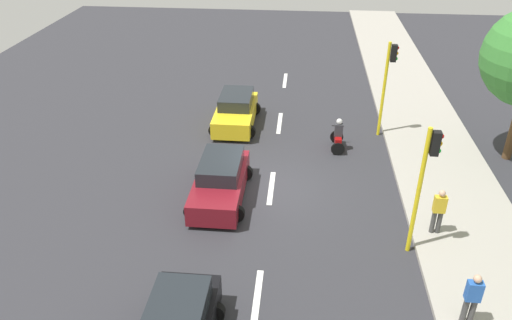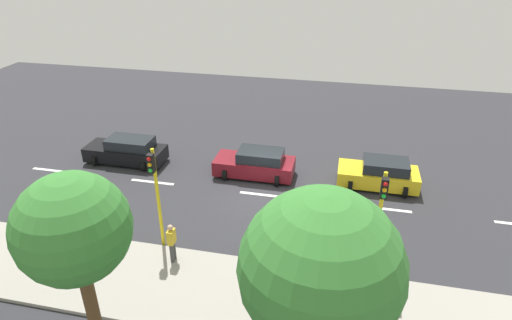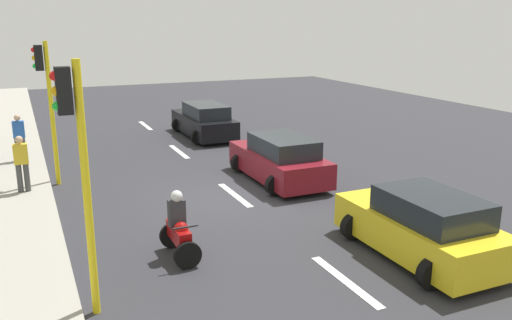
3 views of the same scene
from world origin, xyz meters
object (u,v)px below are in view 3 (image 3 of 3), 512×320
(car_maroon, at_px, (280,160))
(car_yellow_cab, at_px, (422,226))
(pedestrian_by_tree, at_px, (21,162))
(pedestrian_near_signal, at_px, (19,136))
(motorcycle, at_px, (179,230))
(traffic_light_midblock, at_px, (78,155))
(traffic_light_corner, at_px, (47,93))
(car_black, at_px, (204,121))

(car_maroon, bearing_deg, car_yellow_cab, 92.32)
(car_maroon, height_order, pedestrian_by_tree, pedestrian_by_tree)
(car_yellow_cab, xyz_separation_m, pedestrian_near_signal, (7.92, -12.15, 0.35))
(car_yellow_cab, height_order, motorcycle, motorcycle)
(pedestrian_near_signal, xyz_separation_m, pedestrian_by_tree, (-0.01, 4.01, 0.00))
(traffic_light_midblock, bearing_deg, car_yellow_cab, 176.00)
(car_maroon, xyz_separation_m, motorcycle, (4.62, 4.33, -0.07))
(pedestrian_near_signal, height_order, traffic_light_midblock, traffic_light_midblock)
(car_yellow_cab, xyz_separation_m, car_maroon, (0.26, -6.47, 0.00))
(traffic_light_corner, bearing_deg, car_yellow_cab, 127.83)
(motorcycle, height_order, traffic_light_corner, traffic_light_corner)
(pedestrian_by_tree, relative_size, traffic_light_midblock, 0.38)
(car_yellow_cab, relative_size, pedestrian_by_tree, 2.40)
(car_maroon, xyz_separation_m, traffic_light_corner, (6.74, -2.55, 2.22))
(motorcycle, bearing_deg, car_yellow_cab, 156.38)
(car_yellow_cab, bearing_deg, pedestrian_near_signal, -56.88)
(traffic_light_corner, bearing_deg, pedestrian_by_tree, 43.67)
(car_black, bearing_deg, car_yellow_cab, 91.20)
(pedestrian_by_tree, bearing_deg, pedestrian_near_signal, -89.91)
(car_black, bearing_deg, car_maroon, 90.24)
(car_black, xyz_separation_m, motorcycle, (4.59, 11.87, -0.07))
(pedestrian_near_signal, bearing_deg, traffic_light_midblock, 94.53)
(motorcycle, height_order, pedestrian_by_tree, pedestrian_by_tree)
(pedestrian_by_tree, bearing_deg, car_yellow_cab, 134.21)
(car_yellow_cab, distance_m, traffic_light_midblock, 7.36)
(car_yellow_cab, bearing_deg, traffic_light_corner, -52.17)
(car_maroon, distance_m, pedestrian_near_signal, 9.54)
(car_maroon, relative_size, traffic_light_midblock, 0.95)
(car_black, bearing_deg, pedestrian_near_signal, 13.73)
(pedestrian_near_signal, bearing_deg, car_black, -166.27)
(car_maroon, distance_m, pedestrian_by_tree, 7.84)
(traffic_light_midblock, bearing_deg, car_black, -116.38)
(car_black, xyz_separation_m, traffic_light_corner, (6.71, 5.00, 2.22))
(car_maroon, bearing_deg, pedestrian_near_signal, -36.54)
(motorcycle, bearing_deg, traffic_light_midblock, 37.91)
(car_yellow_cab, distance_m, car_maroon, 6.47)
(traffic_light_midblock, bearing_deg, pedestrian_near_signal, -85.47)
(motorcycle, xyz_separation_m, traffic_light_corner, (2.12, -6.88, 2.29))
(traffic_light_corner, bearing_deg, motorcycle, 107.10)
(traffic_light_corner, relative_size, traffic_light_midblock, 1.00)
(traffic_light_corner, bearing_deg, car_black, -143.32)
(pedestrian_near_signal, distance_m, pedestrian_by_tree, 4.01)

